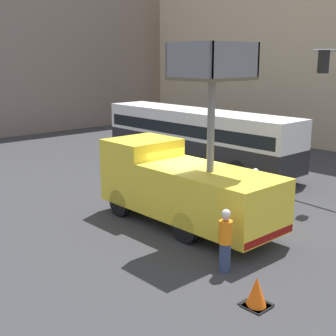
{
  "coord_description": "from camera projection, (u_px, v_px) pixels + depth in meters",
  "views": [
    {
      "loc": [
        -11.66,
        -12.07,
        5.86
      ],
      "look_at": [
        -0.61,
        0.1,
        1.94
      ],
      "focal_mm": 50.0,
      "sensor_mm": 36.0,
      "label": 1
    }
  ],
  "objects": [
    {
      "name": "road_worker_near_truck",
      "position": [
        225.0,
        241.0,
        12.91
      ],
      "size": [
        0.38,
        0.38,
        1.82
      ],
      "rotation": [
        0.0,
        0.0,
        4.61
      ],
      "color": "navy",
      "rests_on": "ground_plane"
    },
    {
      "name": "traffic_cone_mid_road",
      "position": [
        256.0,
        292.0,
        11.24
      ],
      "size": [
        0.64,
        0.64,
        0.73
      ],
      "color": "black",
      "rests_on": "ground_plane"
    },
    {
      "name": "road_worker_directing",
      "position": [
        255.0,
        191.0,
        17.68
      ],
      "size": [
        0.38,
        0.38,
        1.79
      ],
      "rotation": [
        0.0,
        0.0,
        3.77
      ],
      "color": "navy",
      "rests_on": "ground_plane"
    },
    {
      "name": "traffic_cone_near_truck",
      "position": [
        257.0,
        295.0,
        11.16
      ],
      "size": [
        0.59,
        0.59,
        0.67
      ],
      "color": "black",
      "rests_on": "ground_plane"
    },
    {
      "name": "ground_plane",
      "position": [
        182.0,
        216.0,
        17.68
      ],
      "size": [
        120.0,
        120.0,
        0.0
      ],
      "primitive_type": "plane",
      "color": "#333335"
    },
    {
      "name": "city_bus",
      "position": [
        197.0,
        133.0,
        25.32
      ],
      "size": [
        2.45,
        12.35,
        3.07
      ],
      "rotation": [
        0.0,
        0.0,
        1.68
      ],
      "color": "#232328",
      "rests_on": "ground_plane"
    },
    {
      "name": "utility_truck",
      "position": [
        183.0,
        183.0,
        16.42
      ],
      "size": [
        2.47,
        7.04,
        6.3
      ],
      "color": "yellow",
      "rests_on": "ground_plane"
    }
  ]
}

